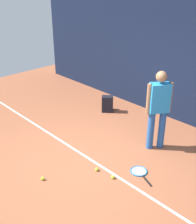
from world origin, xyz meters
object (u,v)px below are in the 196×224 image
Objects in this scene: tennis_racket at (139,172)px; tennis_ball_by_fence at (113,177)px; backpack at (107,104)px; tennis_ball_near_player at (43,178)px; tennis_ball_far_left at (97,169)px; tennis_player at (159,106)px.

tennis_racket is 0.54m from tennis_ball_by_fence.
tennis_racket is 1.44× the size of backpack.
tennis_ball_far_left is (0.48, 0.89, 0.00)m from tennis_ball_near_player.
tennis_racket is 9.61× the size of tennis_ball_near_player.
backpack reaches higher than tennis_racket.
tennis_ball_far_left is (-0.36, -0.06, 0.00)m from tennis_ball_by_fence.
backpack is 2.85m from tennis_ball_by_fence.
tennis_racket is 2.72m from backpack.
backpack is 6.67× the size of tennis_ball_by_fence.
tennis_racket is (0.34, -0.92, -0.95)m from tennis_player.
tennis_player is 2.64m from tennis_ball_near_player.
tennis_ball_near_player is at bearing 75.56° from tennis_racket.
tennis_player is 25.76× the size of tennis_ball_far_left.
tennis_player is 1.37m from tennis_racket.
backpack is 6.67× the size of tennis_ball_far_left.
tennis_player is at bearing 94.52° from tennis_ball_by_fence.
backpack is (-1.96, 0.53, -0.76)m from tennis_player.
tennis_ball_far_left is at bearing 23.74° from tennis_player.
tennis_racket is at bearing 104.15° from backpack.
tennis_racket is 9.61× the size of tennis_ball_by_fence.
tennis_player is 3.86× the size of backpack.
backpack is at bearing -71.70° from tennis_player.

